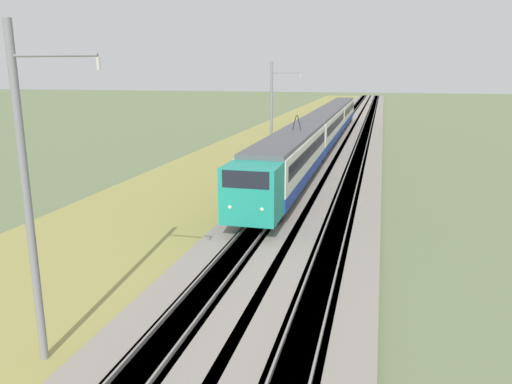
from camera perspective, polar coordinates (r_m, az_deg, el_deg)
ballast_main at (r=54.91m, az=7.74°, el=5.13°), size 240.00×4.40×0.30m
ballast_adjacent at (r=54.62m, az=11.93°, el=4.91°), size 240.00×4.40×0.30m
track_main at (r=54.91m, az=7.74°, el=5.14°), size 240.00×1.57×0.45m
track_adjacent at (r=54.62m, az=11.93°, el=4.92°), size 240.00×1.57×0.45m
grass_verge at (r=55.90m, az=1.55°, el=5.30°), size 240.00×12.97×0.12m
passenger_train at (r=53.82m, az=7.72°, el=7.35°), size 62.46×2.84×5.08m
catenary_mast_near at (r=14.51m, az=-24.53°, el=-0.72°), size 0.22×2.56×9.42m
catenary_mast_mid at (r=42.43m, az=1.85°, el=8.84°), size 0.22×2.56×8.93m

